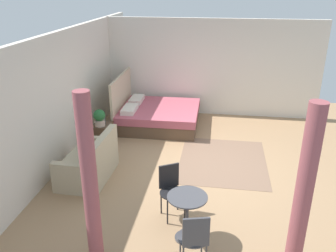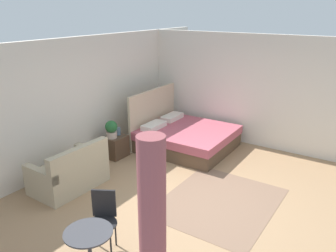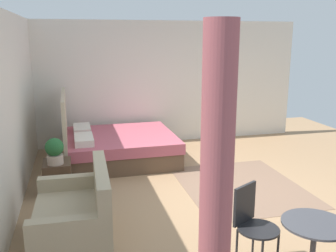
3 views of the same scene
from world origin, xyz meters
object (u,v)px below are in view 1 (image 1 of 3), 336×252
Objects in this scene: couch at (90,164)px; cafe_chair_near_window at (195,237)px; balcony_table at (187,210)px; vase at (103,119)px; bed at (156,115)px; nightstand at (103,134)px; cafe_chair_near_couch at (171,186)px; potted_plant at (99,117)px.

cafe_chair_near_window is at bearing -133.75° from couch.
vase is at bearing 36.33° from balcony_table.
bed reaches higher than nightstand.
nightstand is (-1.29, 1.04, -0.05)m from bed.
nightstand is at bearing 33.88° from cafe_chair_near_window.
bed is 1.66m from nightstand.
nightstand is at bearing 37.16° from balcony_table.
couch is 1.72m from vase.
vase is 0.19× the size of cafe_chair_near_couch.
cafe_chair_near_couch is (-0.91, -1.72, 0.23)m from couch.
cafe_chair_near_window reaches higher than cafe_chair_near_couch.
cafe_chair_near_window reaches higher than balcony_table.
cafe_chair_near_window is 1.28m from cafe_chair_near_couch.
vase is at bearing 33.24° from cafe_chair_near_window.
cafe_chair_near_window is at bearing -145.25° from potted_plant.
balcony_table is (-3.03, -2.30, 0.26)m from nightstand.
bed is 4.51m from balcony_table.
couch is (-2.85, 0.78, 0.00)m from bed.
potted_plant is 4.33m from cafe_chair_near_window.
nightstand is 2.94× the size of vase.
bed is at bearing 16.23° from balcony_table.
cafe_chair_near_window is (-3.66, -2.46, 0.31)m from nightstand.
couch is at bearing 54.10° from balcony_table.
balcony_table is (-3.15, -2.32, -0.06)m from vase.
bed reaches higher than vase.
cafe_chair_near_couch is (-2.37, -1.99, -0.17)m from potted_plant.
bed is 2.26× the size of cafe_chair_near_window.
cafe_chair_near_couch is at bearing -141.28° from nightstand.
potted_plant reaches higher than balcony_table.
cafe_chair_near_window is (-3.78, -2.48, -0.01)m from vase.
balcony_table reaches higher than vase.
bed is 1.60m from vase.
couch is 1.96m from cafe_chair_near_couch.
potted_plant reaches higher than vase.
bed is 2.95m from couch.
vase is at bearing 1.90° from potted_plant.
cafe_chair_near_couch is (0.56, 0.32, 0.02)m from balcony_table.
cafe_chair_near_window is at bearing -158.17° from cafe_chair_near_couch.
cafe_chair_near_couch is (-3.76, -0.94, 0.23)m from bed.
potted_plant is 2.37× the size of vase.
balcony_table is at bearing -150.52° from cafe_chair_near_couch.
balcony_table is at bearing -143.67° from vase.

